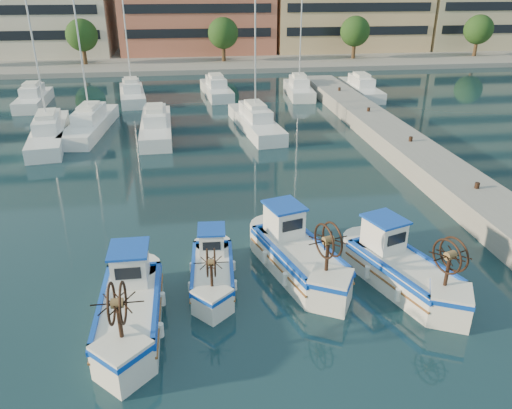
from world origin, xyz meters
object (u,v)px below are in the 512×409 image
object	(u,v)px
fishing_boat_a	(130,305)
fishing_boat_c	(297,253)
fishing_boat_b	(212,268)
fishing_boat_d	(401,267)

from	to	relation	value
fishing_boat_a	fishing_boat_c	bearing A→B (deg)	22.90
fishing_boat_a	fishing_boat_b	size ratio (longest dim) A/B	1.23
fishing_boat_b	fishing_boat_c	world-z (taller)	fishing_boat_c
fishing_boat_c	fishing_boat_d	bearing A→B (deg)	-38.89
fishing_boat_c	fishing_boat_d	size ratio (longest dim) A/B	1.03
fishing_boat_b	fishing_boat_c	xyz separation A→B (m)	(3.41, 0.41, 0.19)
fishing_boat_b	fishing_boat_d	size ratio (longest dim) A/B	0.79
fishing_boat_c	fishing_boat_d	distance (m)	4.03
fishing_boat_a	fishing_boat_b	distance (m)	3.67
fishing_boat_b	fishing_boat_a	bearing A→B (deg)	-138.95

